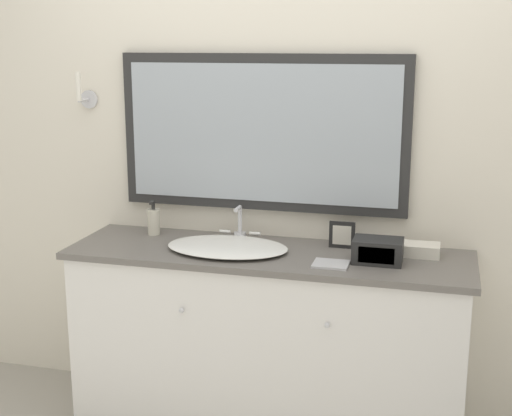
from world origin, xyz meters
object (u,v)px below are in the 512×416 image
Objects in this scene: sink_basin at (228,246)px; soap_bottle at (154,221)px; appliance_box at (378,251)px; picture_frame at (342,235)px.

soap_bottle is (-0.43, 0.16, 0.05)m from sink_basin.
soap_bottle reaches higher than appliance_box.
picture_frame is (0.93, 0.01, -0.01)m from soap_bottle.
soap_bottle reaches higher than picture_frame.
sink_basin is 3.29× the size of soap_bottle.
picture_frame is (0.50, 0.17, 0.04)m from sink_basin.
sink_basin is 2.65× the size of appliance_box.
appliance_box is (1.11, -0.17, -0.02)m from soap_bottle.
picture_frame is at bearing 135.32° from appliance_box.
sink_basin is at bearing -161.21° from picture_frame.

